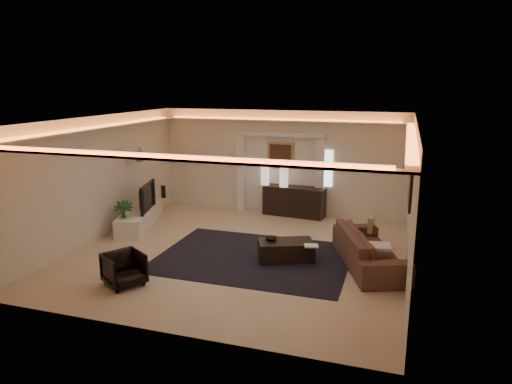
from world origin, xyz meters
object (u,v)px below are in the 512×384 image
(coffee_table, at_px, (286,251))
(console, at_px, (294,202))
(armchair, at_px, (124,269))
(sofa, at_px, (369,249))

(coffee_table, bearing_deg, console, 77.44)
(coffee_table, height_order, armchair, armchair)
(console, bearing_deg, coffee_table, -73.52)
(console, xyz_separation_m, coffee_table, (0.61, -3.35, -0.20))
(sofa, xyz_separation_m, armchair, (-4.21, -2.32, -0.06))
(console, relative_size, armchair, 2.51)
(armchair, bearing_deg, sofa, -28.31)
(console, bearing_deg, sofa, -47.63)
(console, height_order, armchair, console)
(sofa, bearing_deg, armchair, 98.40)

